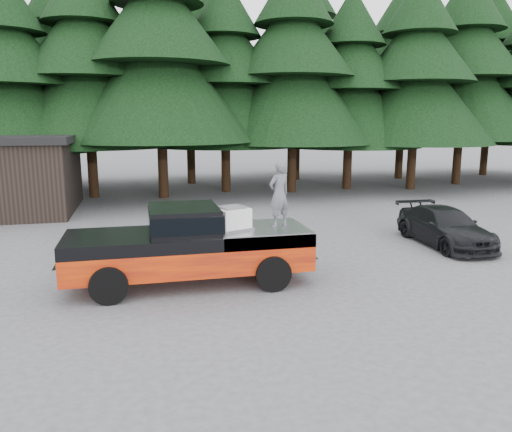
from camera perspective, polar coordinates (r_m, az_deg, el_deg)
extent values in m
plane|color=#4A4A4D|center=(12.12, -2.11, -8.11)|extent=(120.00, 120.00, 0.00)
cube|color=black|center=(12.06, -8.23, -0.31)|extent=(1.66, 1.90, 0.59)
cube|color=silver|center=(12.04, -2.74, -0.41)|extent=(0.93, 0.86, 0.51)
imported|color=#5A5B62|center=(12.32, 2.67, 2.53)|extent=(0.71, 0.60, 1.65)
imported|color=black|center=(17.02, 20.77, -1.15)|extent=(1.76, 4.13, 1.19)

